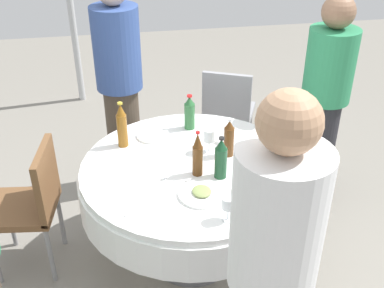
{
  "coord_description": "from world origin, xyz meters",
  "views": [
    {
      "loc": [
        2.31,
        -0.41,
        2.29
      ],
      "look_at": [
        0.0,
        0.0,
        0.89
      ],
      "focal_mm": 43.9,
      "sensor_mm": 36.0,
      "label": 1
    }
  ],
  "objects": [
    {
      "name": "bottle_brown_inner",
      "position": [
        -0.07,
        0.24,
        0.86
      ],
      "size": [
        0.06,
        0.06,
        0.25
      ],
      "color": "#593314",
      "rests_on": "dining_table"
    },
    {
      "name": "ground_plane",
      "position": [
        0.0,
        0.0,
        0.0
      ],
      "size": [
        10.0,
        10.0,
        0.0
      ],
      "primitive_type": "plane",
      "color": "gray"
    },
    {
      "name": "bottle_dark_green_west",
      "position": [
        0.15,
        0.14,
        0.86
      ],
      "size": [
        0.07,
        0.07,
        0.26
      ],
      "color": "#194728",
      "rests_on": "dining_table"
    },
    {
      "name": "chair_mid",
      "position": [
        -1.13,
        0.51,
        0.52
      ],
      "size": [
        0.53,
        0.53,
        0.87
      ],
      "rotation": [
        0.0,
        0.0,
        1.15
      ],
      "color": "#99999E",
      "rests_on": "ground_plane"
    },
    {
      "name": "plate_near",
      "position": [
        -0.38,
        -0.2,
        0.75
      ],
      "size": [
        0.21,
        0.21,
        0.02
      ],
      "color": "white",
      "rests_on": "dining_table"
    },
    {
      "name": "wine_glass_front",
      "position": [
        0.53,
        0.09,
        0.84
      ],
      "size": [
        0.07,
        0.07,
        0.14
      ],
      "color": "white",
      "rests_on": "dining_table"
    },
    {
      "name": "wine_glass_west",
      "position": [
        -0.14,
        0.13,
        0.85
      ],
      "size": [
        0.07,
        0.07,
        0.16
      ],
      "color": "white",
      "rests_on": "dining_table"
    },
    {
      "name": "fork_front",
      "position": [
        0.08,
        0.31,
        0.74
      ],
      "size": [
        0.11,
        0.16,
        0.0
      ],
      "primitive_type": "cube",
      "rotation": [
        0.0,
        0.0,
        2.12
      ],
      "color": "silver",
      "rests_on": "dining_table"
    },
    {
      "name": "knife_south",
      "position": [
        0.39,
        -0.34,
        0.74
      ],
      "size": [
        0.07,
        0.18,
        0.0
      ],
      "primitive_type": "cube",
      "rotation": [
        0.0,
        0.0,
        1.87
      ],
      "color": "silver",
      "rests_on": "dining_table"
    },
    {
      "name": "person_inner",
      "position": [
        -0.52,
        1.06,
        0.83
      ],
      "size": [
        0.34,
        0.34,
        1.58
      ],
      "rotation": [
        0.0,
        0.0,
        0.46
      ],
      "color": "#26262B",
      "rests_on": "ground_plane"
    },
    {
      "name": "plate_right",
      "position": [
        0.3,
        -0.0,
        0.75
      ],
      "size": [
        0.26,
        0.26,
        0.04
      ],
      "color": "white",
      "rests_on": "dining_table"
    },
    {
      "name": "dining_table",
      "position": [
        0.0,
        0.0,
        0.59
      ],
      "size": [
        1.37,
        1.37,
        0.74
      ],
      "color": "white",
      "rests_on": "ground_plane"
    },
    {
      "name": "chair_north",
      "position": [
        -0.12,
        -0.97,
        0.52
      ],
      "size": [
        0.45,
        0.45,
        0.87
      ],
      "rotation": [
        0.0,
        0.0,
        3.02
      ],
      "color": "brown",
      "rests_on": "ground_plane"
    },
    {
      "name": "plate_far",
      "position": [
        0.35,
        0.28,
        0.75
      ],
      "size": [
        0.25,
        0.25,
        0.02
      ],
      "color": "white",
      "rests_on": "dining_table"
    },
    {
      "name": "fork_outer",
      "position": [
        0.04,
        -0.16,
        0.74
      ],
      "size": [
        0.18,
        0.06,
        0.0
      ],
      "primitive_type": "cube",
      "rotation": [
        0.0,
        0.0,
        2.87
      ],
      "color": "silver",
      "rests_on": "dining_table"
    },
    {
      "name": "bottle_brown_outer",
      "position": [
        0.1,
        0.01,
        0.87
      ],
      "size": [
        0.06,
        0.06,
        0.28
      ],
      "color": "#593314",
      "rests_on": "dining_table"
    },
    {
      "name": "person_front",
      "position": [
        1.09,
        0.12,
        0.9
      ],
      "size": [
        0.34,
        0.34,
        1.7
      ],
      "rotation": [
        0.0,
        0.0,
        -1.46
      ],
      "color": "slate",
      "rests_on": "ground_plane"
    },
    {
      "name": "folded_napkin",
      "position": [
        -0.24,
        0.28,
        0.75
      ],
      "size": [
        0.21,
        0.21,
        0.02
      ],
      "primitive_type": "cube",
      "rotation": [
        0.0,
        0.0,
        0.46
      ],
      "color": "white",
      "rests_on": "dining_table"
    },
    {
      "name": "bottle_amber_south",
      "position": [
        -0.3,
        -0.39,
        0.88
      ],
      "size": [
        0.07,
        0.07,
        0.3
      ],
      "color": "#8C5619",
      "rests_on": "dining_table"
    },
    {
      "name": "bottle_green_front",
      "position": [
        -0.45,
        0.06,
        0.85
      ],
      "size": [
        0.07,
        0.07,
        0.25
      ],
      "color": "#2D6B38",
      "rests_on": "dining_table"
    },
    {
      "name": "person_south",
      "position": [
        -0.94,
        -0.38,
        0.87
      ],
      "size": [
        0.34,
        0.34,
        1.67
      ],
      "rotation": [
        0.0,
        0.0,
        1.95
      ],
      "color": "#4C3F33",
      "rests_on": "ground_plane"
    }
  ]
}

